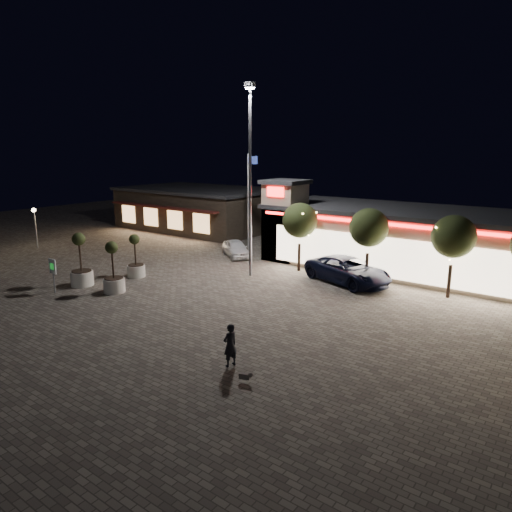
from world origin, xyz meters
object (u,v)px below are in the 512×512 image
Objects in this scene: white_sedan at (236,248)px; planter_left at (136,264)px; pickup_truck at (348,270)px; planter_mid at (81,269)px; valet_sign at (53,269)px; pedestrian at (230,345)px.

white_sedan is 1.34× the size of planter_left.
planter_mid is at bearing 147.05° from pickup_truck.
valet_sign is (-1.07, -5.19, 0.55)m from planter_left.
planter_left is 1.40× the size of valet_sign.
pedestrian is at bearing -155.87° from pickup_truck.
pedestrian is (1.31, -13.30, 0.05)m from pickup_truck.
pickup_truck is at bearing 30.63° from planter_left.
pedestrian is at bearing -105.42° from white_sedan.
pickup_truck reaches higher than white_sedan.
valet_sign is at bearing 151.78° from pickup_truck.
white_sedan is 1.88× the size of valet_sign.
planter_left reaches higher than pedestrian.
white_sedan is (-10.31, 1.43, -0.16)m from pickup_truck.
valet_sign is (-13.06, -12.29, 0.63)m from pickup_truck.
pickup_truck is 10.41m from white_sedan.
planter_left is (-13.30, 6.20, 0.02)m from pedestrian.
white_sedan is 2.23× the size of pedestrian.
planter_left is (-11.99, -7.10, 0.08)m from pickup_truck.
planter_mid is (-14.40, 2.88, 0.16)m from pedestrian.
pickup_truck is 16.74m from planter_mid.
planter_left is (-1.69, -8.53, 0.23)m from white_sedan.
planter_left reaches higher than white_sedan.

